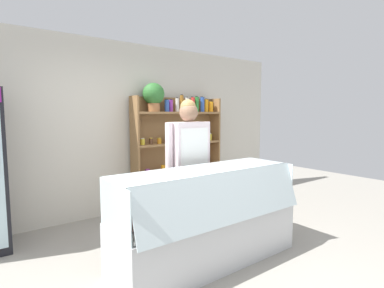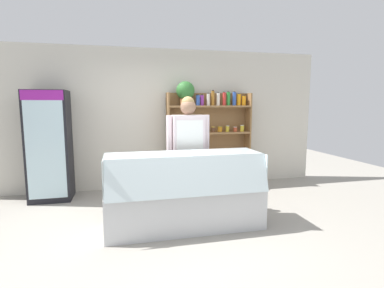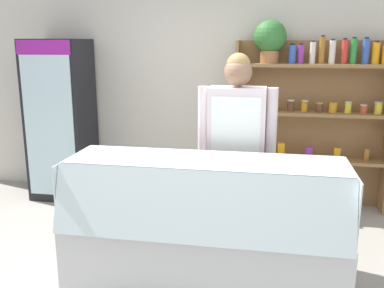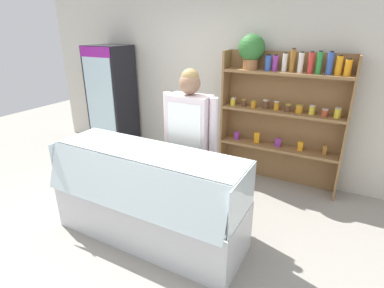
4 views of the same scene
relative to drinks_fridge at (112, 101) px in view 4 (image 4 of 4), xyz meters
name	(u,v)px [view 4 (image 4 of 4)]	position (x,y,z in m)	size (l,w,h in m)	color
ground_plane	(138,233)	(1.85, -1.74, -0.94)	(12.00, 12.00, 0.00)	gray
back_wall	(219,83)	(1.85, 0.42, 0.41)	(6.80, 0.10, 2.70)	beige
drinks_fridge	(112,101)	(0.00, 0.00, 0.00)	(0.67, 0.60, 1.88)	black
shelving_unit	(276,100)	(2.80, 0.19, 0.29)	(1.67, 0.35, 2.08)	olive
deli_display_case	(149,211)	(1.99, -1.71, -0.63)	(2.06, 0.76, 1.01)	silver
shop_clerk	(190,133)	(2.18, -1.14, 0.12)	(0.66, 0.25, 1.76)	#2D2D38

